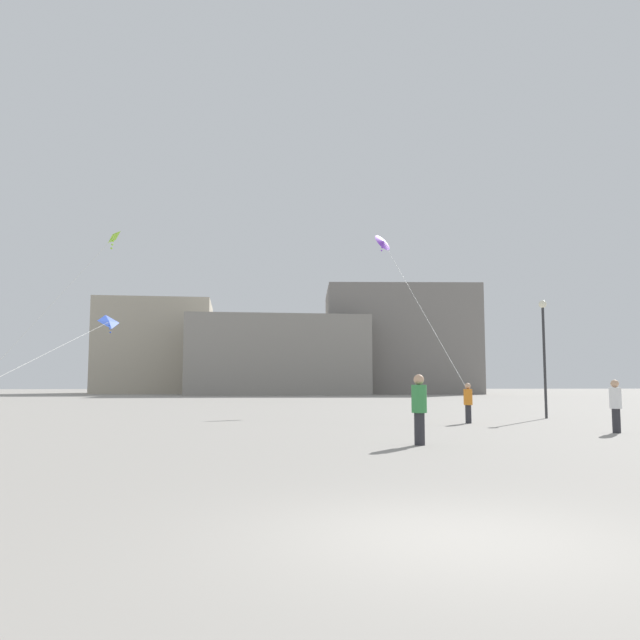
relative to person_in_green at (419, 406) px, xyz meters
name	(u,v)px	position (x,y,z in m)	size (l,w,h in m)	color
ground_plane	(451,539)	(-2.01, -9.81, -1.01)	(300.00, 300.00, 0.00)	gray
person_in_green	(419,406)	(0.00, 0.00, 0.00)	(0.40, 0.40, 1.84)	#2D2D33
person_in_white	(616,404)	(7.31, 3.45, -0.07)	(0.37, 0.37, 1.72)	#2D2D33
person_in_orange	(468,401)	(4.03, 8.56, -0.13)	(0.35, 0.35, 1.60)	#2D2D33
kite_lime_delta	(110,241)	(-11.60, 14.06, 7.34)	(4.02, 6.07, 7.57)	#8CD12D
kite_violet_diamond	(384,243)	(3.12, 21.98, 9.28)	(1.64, 14.27, 9.64)	purple
kite_cobalt_delta	(106,324)	(-13.32, 20.80, 4.00)	(2.48, 13.09, 4.18)	blue
building_left_hall	(156,348)	(-21.01, 81.00, 5.83)	(17.08, 16.40, 13.67)	#B2A893
building_centre_hall	(276,356)	(-3.01, 67.96, 4.12)	(24.09, 12.72, 10.25)	gray
building_right_hall	(398,342)	(14.99, 75.71, 6.55)	(21.94, 18.19, 15.13)	gray
lamppost_east	(544,340)	(8.65, 11.70, 2.58)	(0.36, 0.36, 5.41)	#2D2D30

